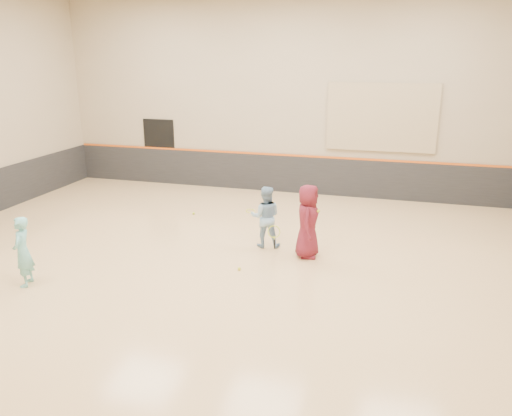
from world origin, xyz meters
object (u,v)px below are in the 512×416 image
(instructor, at_px, (265,217))
(girl, at_px, (23,252))
(young_man, at_px, (308,221))
(spare_racket, at_px, (251,209))

(instructor, bearing_deg, girl, 27.82)
(instructor, xyz_separation_m, young_man, (1.04, -0.33, 0.10))
(young_man, bearing_deg, girl, 116.54)
(instructor, bearing_deg, young_man, 150.69)
(girl, xyz_separation_m, young_man, (4.97, 2.90, 0.13))
(girl, xyz_separation_m, spare_racket, (2.84, 5.72, -0.63))
(spare_racket, bearing_deg, instructor, -66.30)
(girl, bearing_deg, instructor, 110.02)
(instructor, height_order, spare_racket, instructor)
(young_man, bearing_deg, instructor, 68.56)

